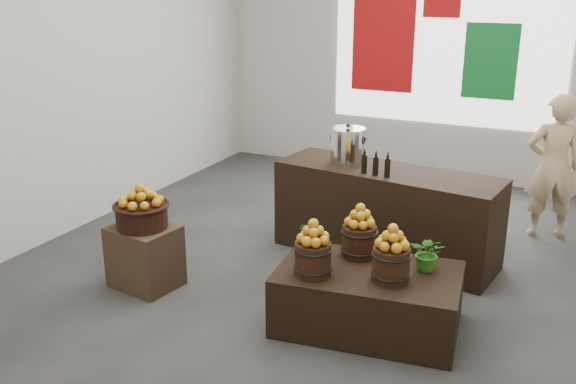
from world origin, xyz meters
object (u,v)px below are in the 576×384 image
at_px(wicker_basket, 142,216).
at_px(counter, 386,213).
at_px(shopper, 553,167).
at_px(crate, 145,256).
at_px(display_table, 368,299).
at_px(stock_pot_left, 347,147).

xyz_separation_m(wicker_basket, counter, (1.81, 1.63, -0.23)).
distance_m(wicker_basket, shopper, 4.40).
bearing_deg(counter, shopper, 49.24).
bearing_deg(shopper, crate, 23.55).
height_order(display_table, shopper, shopper).
relative_size(crate, stock_pot_left, 1.67).
bearing_deg(stock_pot_left, crate, -128.50).
distance_m(crate, wicker_basket, 0.40).
xyz_separation_m(wicker_basket, stock_pot_left, (1.35, 1.69, 0.41)).
height_order(wicker_basket, stock_pot_left, stock_pot_left).
bearing_deg(wicker_basket, shopper, 41.95).
distance_m(crate, stock_pot_left, 2.31).
bearing_deg(crate, wicker_basket, 0.00).
height_order(crate, display_table, crate).
bearing_deg(stock_pot_left, wicker_basket, -128.50).
height_order(crate, counter, counter).
xyz_separation_m(wicker_basket, display_table, (2.12, 0.18, -0.44)).
relative_size(wicker_basket, stock_pot_left, 1.34).
bearing_deg(shopper, wicker_basket, 23.55).
bearing_deg(counter, stock_pot_left, -180.00).
relative_size(crate, wicker_basket, 1.25).
distance_m(wicker_basket, stock_pot_left, 2.20).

